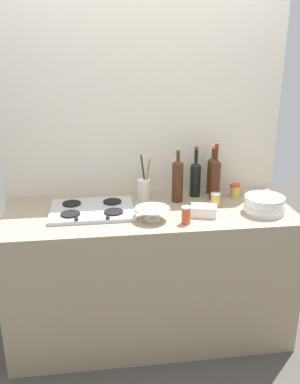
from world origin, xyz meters
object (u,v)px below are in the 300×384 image
Objects in this scene: wine_bottle_leftmost at (178,180)px; wine_bottle_rightmost at (195,178)px; stovetop_hob at (92,210)px; utensil_crock at (144,188)px; plate_stack at (264,205)px; condiment_jar_rear at (186,215)px; condiment_jar_spare at (215,200)px; butter_dish at (204,211)px; wine_bottle_mid_right at (213,174)px; condiment_jar_front at (235,190)px; wine_bottle_mid_left at (215,178)px; mixing_bowl at (152,213)px.

wine_bottle_leftmost is 1.05× the size of wine_bottle_rightmost.
utensil_crock is (0.35, 0.19, 0.06)m from stovetop_hob.
condiment_jar_rear is at bearing -169.02° from plate_stack.
butter_dish is at bearing -128.72° from condiment_jar_spare.
butter_dish is (-0.16, -0.40, -0.10)m from wine_bottle_mid_right.
plate_stack reaches higher than condiment_jar_front.
stovetop_hob is 1.07m from plate_stack.
butter_dish is at bearing 179.93° from plate_stack.
wine_bottle_mid_left is 0.13m from wine_bottle_mid_right.
condiment_jar_front is 0.25m from condiment_jar_spare.
utensil_crock is at bearing -178.48° from wine_bottle_rightmost.
wine_bottle_rightmost is at bearing 31.13° from wine_bottle_leftmost.
condiment_jar_rear is at bearing -93.20° from wine_bottle_leftmost.
stovetop_hob is at bearing 171.93° from plate_stack.
condiment_jar_rear is 1.18× the size of condiment_jar_spare.
wine_bottle_mid_right is 0.98× the size of wine_bottle_rightmost.
butter_dish is at bearing -94.74° from wine_bottle_rightmost.
wine_bottle_leftmost is (0.56, 0.12, 0.13)m from stovetop_hob.
stovetop_hob is 0.98m from condiment_jar_front.
butter_dish is at bearing -46.57° from utensil_crock.
butter_dish is at bearing -12.52° from stovetop_hob.
wine_bottle_rightmost is at bearing 47.09° from mixing_bowl.
condiment_jar_front is 0.82× the size of condiment_jar_rear.
mixing_bowl is 2.32× the size of condiment_jar_spare.
wine_bottle_mid_right is at bearing 81.55° from wine_bottle_mid_left.
plate_stack is 0.70m from mixing_bowl.
butter_dish is (0.11, -0.27, -0.11)m from wine_bottle_leftmost.
wine_bottle_rightmost reaches higher than stovetop_hob.
utensil_crock reaches higher than condiment_jar_rear.
wine_bottle_rightmost reaches higher than butter_dish.
condiment_jar_front is at bearing 41.96° from condiment_jar_spare.
plate_stack is 0.79m from utensil_crock.
wine_bottle_mid_left reaches higher than stovetop_hob.
stovetop_hob is at bearing 154.25° from mixing_bowl.
plate_stack is 0.69× the size of wine_bottle_leftmost.
wine_bottle_mid_left reaches higher than butter_dish.
wine_bottle_leftmost reaches higher than condiment_jar_spare.
wine_bottle_leftmost is 0.25m from wine_bottle_mid_left.
stovetop_hob is at bearing -170.74° from condiment_jar_front.
condiment_jar_spare is at bearing -68.30° from wine_bottle_rightmost.
plate_stack is 0.66× the size of wine_bottle_mid_left.
stovetop_hob is at bearing -168.08° from wine_bottle_leftmost.
plate_stack is (1.05, -0.15, 0.04)m from stovetop_hob.
condiment_jar_front is at bearing 5.56° from wine_bottle_leftmost.
wine_bottle_rightmost reaches higher than wine_bottle_mid_right.
mixing_bowl is at bearing -178.29° from plate_stack.
wine_bottle_mid_left is 0.56m from mixing_bowl.
mixing_bowl is (-0.35, -0.37, -0.09)m from wine_bottle_rightmost.
wine_bottle_rightmost is (-0.35, 0.35, 0.08)m from plate_stack.
mixing_bowl is 0.37m from utensil_crock.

